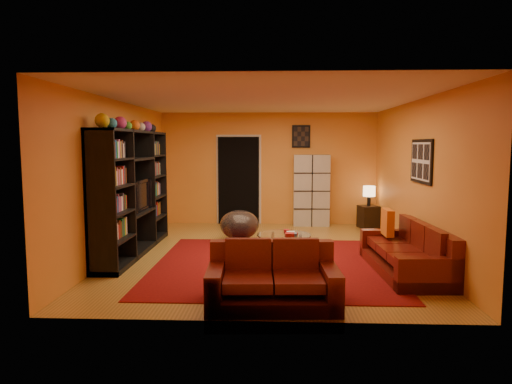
{
  "coord_description": "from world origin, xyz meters",
  "views": [
    {
      "loc": [
        0.15,
        -7.66,
        1.87
      ],
      "look_at": [
        -0.17,
        0.1,
        1.06
      ],
      "focal_mm": 32.0,
      "sensor_mm": 36.0,
      "label": 1
    }
  ],
  "objects_px": {
    "coffee_table": "(284,237)",
    "storage_cabinet": "(311,190)",
    "tv": "(137,195)",
    "side_table": "(369,217)",
    "sofa": "(411,253)",
    "loveseat": "(272,279)",
    "table_lamp": "(369,192)",
    "entertainment_unit": "(133,192)",
    "bowl_chair": "(239,225)"
  },
  "relations": [
    {
      "from": "coffee_table",
      "to": "storage_cabinet",
      "type": "distance_m",
      "value": 3.39
    },
    {
      "from": "tv",
      "to": "side_table",
      "type": "bearing_deg",
      "value": -61.25
    },
    {
      "from": "side_table",
      "to": "sofa",
      "type": "bearing_deg",
      "value": -91.86
    },
    {
      "from": "loveseat",
      "to": "storage_cabinet",
      "type": "distance_m",
      "value": 5.31
    },
    {
      "from": "side_table",
      "to": "table_lamp",
      "type": "bearing_deg",
      "value": 180.0
    },
    {
      "from": "coffee_table",
      "to": "table_lamp",
      "type": "bearing_deg",
      "value": 57.14
    },
    {
      "from": "entertainment_unit",
      "to": "sofa",
      "type": "relative_size",
      "value": 1.44
    },
    {
      "from": "entertainment_unit",
      "to": "tv",
      "type": "xyz_separation_m",
      "value": [
        0.05,
        0.07,
        -0.06
      ]
    },
    {
      "from": "tv",
      "to": "storage_cabinet",
      "type": "height_order",
      "value": "storage_cabinet"
    },
    {
      "from": "entertainment_unit",
      "to": "bowl_chair",
      "type": "xyz_separation_m",
      "value": [
        1.75,
        0.96,
        -0.73
      ]
    },
    {
      "from": "entertainment_unit",
      "to": "coffee_table",
      "type": "relative_size",
      "value": 3.48
    },
    {
      "from": "coffee_table",
      "to": "sofa",
      "type": "bearing_deg",
      "value": -16.89
    },
    {
      "from": "bowl_chair",
      "to": "coffee_table",
      "type": "bearing_deg",
      "value": -60.37
    },
    {
      "from": "coffee_table",
      "to": "bowl_chair",
      "type": "bearing_deg",
      "value": 119.63
    },
    {
      "from": "storage_cabinet",
      "to": "bowl_chair",
      "type": "distance_m",
      "value": 2.44
    },
    {
      "from": "entertainment_unit",
      "to": "table_lamp",
      "type": "xyz_separation_m",
      "value": [
        4.52,
        2.53,
        -0.24
      ]
    },
    {
      "from": "coffee_table",
      "to": "bowl_chair",
      "type": "distance_m",
      "value": 1.67
    },
    {
      "from": "sofa",
      "to": "table_lamp",
      "type": "relative_size",
      "value": 4.69
    },
    {
      "from": "coffee_table",
      "to": "bowl_chair",
      "type": "height_order",
      "value": "bowl_chair"
    },
    {
      "from": "sofa",
      "to": "coffee_table",
      "type": "xyz_separation_m",
      "value": [
        -1.84,
        0.56,
        0.1
      ]
    },
    {
      "from": "coffee_table",
      "to": "table_lamp",
      "type": "height_order",
      "value": "table_lamp"
    },
    {
      "from": "storage_cabinet",
      "to": "sofa",
      "type": "bearing_deg",
      "value": -72.25
    },
    {
      "from": "tv",
      "to": "loveseat",
      "type": "relative_size",
      "value": 0.61
    },
    {
      "from": "loveseat",
      "to": "table_lamp",
      "type": "distance_m",
      "value": 5.41
    },
    {
      "from": "coffee_table",
      "to": "side_table",
      "type": "relative_size",
      "value": 1.73
    },
    {
      "from": "coffee_table",
      "to": "tv",
      "type": "bearing_deg",
      "value": 167.31
    },
    {
      "from": "entertainment_unit",
      "to": "coffee_table",
      "type": "distance_m",
      "value": 2.7
    },
    {
      "from": "bowl_chair",
      "to": "side_table",
      "type": "bearing_deg",
      "value": 29.51
    },
    {
      "from": "side_table",
      "to": "table_lamp",
      "type": "distance_m",
      "value": 0.56
    },
    {
      "from": "sofa",
      "to": "loveseat",
      "type": "relative_size",
      "value": 1.35
    },
    {
      "from": "storage_cabinet",
      "to": "coffee_table",
      "type": "bearing_deg",
      "value": -100.66
    },
    {
      "from": "loveseat",
      "to": "coffee_table",
      "type": "relative_size",
      "value": 1.79
    },
    {
      "from": "sofa",
      "to": "tv",
      "type": "bearing_deg",
      "value": 162.93
    },
    {
      "from": "entertainment_unit",
      "to": "storage_cabinet",
      "type": "relative_size",
      "value": 1.84
    },
    {
      "from": "bowl_chair",
      "to": "table_lamp",
      "type": "bearing_deg",
      "value": 29.51
    },
    {
      "from": "entertainment_unit",
      "to": "storage_cabinet",
      "type": "xyz_separation_m",
      "value": [
        3.27,
        2.8,
        -0.23
      ]
    },
    {
      "from": "side_table",
      "to": "tv",
      "type": "bearing_deg",
      "value": -151.25
    },
    {
      "from": "loveseat",
      "to": "table_lamp",
      "type": "height_order",
      "value": "table_lamp"
    },
    {
      "from": "tv",
      "to": "table_lamp",
      "type": "relative_size",
      "value": 2.1
    },
    {
      "from": "loveseat",
      "to": "bowl_chair",
      "type": "bearing_deg",
      "value": 8.39
    },
    {
      "from": "table_lamp",
      "to": "sofa",
      "type": "bearing_deg",
      "value": -91.86
    },
    {
      "from": "tv",
      "to": "sofa",
      "type": "distance_m",
      "value": 4.56
    },
    {
      "from": "tv",
      "to": "side_table",
      "type": "height_order",
      "value": "tv"
    },
    {
      "from": "entertainment_unit",
      "to": "sofa",
      "type": "height_order",
      "value": "entertainment_unit"
    },
    {
      "from": "table_lamp",
      "to": "storage_cabinet",
      "type": "bearing_deg",
      "value": 167.82
    },
    {
      "from": "entertainment_unit",
      "to": "sofa",
      "type": "bearing_deg",
      "value": -13.42
    },
    {
      "from": "side_table",
      "to": "table_lamp",
      "type": "xyz_separation_m",
      "value": [
        -0.0,
        0.0,
        0.56
      ]
    },
    {
      "from": "entertainment_unit",
      "to": "bowl_chair",
      "type": "bearing_deg",
      "value": 28.69
    },
    {
      "from": "entertainment_unit",
      "to": "coffee_table",
      "type": "bearing_deg",
      "value": -10.88
    },
    {
      "from": "entertainment_unit",
      "to": "side_table",
      "type": "relative_size",
      "value": 6.0
    }
  ]
}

